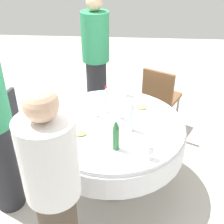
{
  "coord_description": "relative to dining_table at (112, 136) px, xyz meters",
  "views": [
    {
      "loc": [
        -0.15,
        2.22,
        2.24
      ],
      "look_at": [
        0.0,
        0.0,
        0.86
      ],
      "focal_mm": 46.19,
      "sensor_mm": 36.0,
      "label": 1
    }
  ],
  "objects": [
    {
      "name": "bottle_green_mid",
      "position": [
        -0.06,
        0.37,
        0.28
      ],
      "size": [
        0.06,
        0.06,
        0.29
      ],
      "color": "#2D6B38",
      "rests_on": "dining_table"
    },
    {
      "name": "wine_glass_south",
      "position": [
        -0.11,
        -0.55,
        0.26
      ],
      "size": [
        0.07,
        0.07,
        0.16
      ],
      "color": "white",
      "rests_on": "dining_table"
    },
    {
      "name": "plate_right",
      "position": [
        0.26,
        0.21,
        0.16
      ],
      "size": [
        0.24,
        0.24,
        0.04
      ],
      "color": "white",
      "rests_on": "dining_table"
    },
    {
      "name": "bottle_dark_green_north",
      "position": [
        0.54,
        0.08,
        0.28
      ],
      "size": [
        0.06,
        0.06,
        0.28
      ],
      "color": "#194728",
      "rests_on": "dining_table"
    },
    {
      "name": "ground_plane",
      "position": [
        0.0,
        0.0,
        -0.59
      ],
      "size": [
        10.0,
        10.0,
        0.0
      ],
      "primitive_type": "plane",
      "color": "#B7B2A8"
    },
    {
      "name": "bottle_clear_rear",
      "position": [
        -0.18,
        0.1,
        0.29
      ],
      "size": [
        0.06,
        0.06,
        0.31
      ],
      "color": "silver",
      "rests_on": "dining_table"
    },
    {
      "name": "wine_glass_right",
      "position": [
        0.16,
        -0.1,
        0.25
      ],
      "size": [
        0.06,
        0.06,
        0.14
      ],
      "color": "white",
      "rests_on": "dining_table"
    },
    {
      "name": "wine_glass_near",
      "position": [
        -0.33,
        0.47,
        0.24
      ],
      "size": [
        0.06,
        0.06,
        0.13
      ],
      "color": "white",
      "rests_on": "dining_table"
    },
    {
      "name": "chair_far",
      "position": [
        1.22,
        -0.23,
        -0.07
      ],
      "size": [
        0.47,
        0.47,
        0.87
      ],
      "rotation": [
        0.0,
        0.0,
        4.52
      ],
      "color": "#2D2D33",
      "rests_on": "ground_plane"
    },
    {
      "name": "wine_glass_far",
      "position": [
        -0.01,
        0.01,
        0.25
      ],
      "size": [
        0.07,
        0.07,
        0.15
      ],
      "color": "white",
      "rests_on": "dining_table"
    },
    {
      "name": "spoon_inner",
      "position": [
        -0.17,
        0.26,
        0.15
      ],
      "size": [
        0.1,
        0.16,
        0.0
      ],
      "primitive_type": "cube",
      "rotation": [
        0.0,
        0.0,
        1.04
      ],
      "color": "silver",
      "rests_on": "dining_table"
    },
    {
      "name": "dining_table",
      "position": [
        0.0,
        0.0,
        0.0
      ],
      "size": [
        1.38,
        1.38,
        0.74
      ],
      "color": "white",
      "rests_on": "ground_plane"
    },
    {
      "name": "person_rear",
      "position": [
        0.29,
        0.99,
        0.24
      ],
      "size": [
        0.34,
        0.34,
        1.6
      ],
      "rotation": [
        0.0,
        0.0,
        -0.29
      ],
      "color": "#4C3F33",
      "rests_on": "ground_plane"
    },
    {
      "name": "bottle_clear_inner",
      "position": [
        0.07,
        -0.2,
        0.28
      ],
      "size": [
        0.06,
        0.06,
        0.28
      ],
      "color": "silver",
      "rests_on": "dining_table"
    },
    {
      "name": "chair_south",
      "position": [
        -0.54,
        -1.01,
        -0.07
      ],
      "size": [
        0.54,
        0.54,
        0.87
      ],
      "rotation": [
        0.0,
        0.0,
        2.65
      ],
      "color": "brown",
      "rests_on": "ground_plane"
    },
    {
      "name": "person_inner",
      "position": [
        0.28,
        -1.18,
        0.29
      ],
      "size": [
        0.34,
        0.34,
        1.68
      ],
      "rotation": [
        0.0,
        0.0,
        3.38
      ],
      "color": "#26262B",
      "rests_on": "ground_plane"
    },
    {
      "name": "plate_outer",
      "position": [
        -0.27,
        -0.27,
        0.16
      ],
      "size": [
        0.24,
        0.24,
        0.04
      ],
      "color": "white",
      "rests_on": "dining_table"
    },
    {
      "name": "plate_west",
      "position": [
        0.38,
        -0.29,
        0.16
      ],
      "size": [
        0.22,
        0.22,
        0.02
      ],
      "color": "white",
      "rests_on": "dining_table"
    },
    {
      "name": "wine_glass_north",
      "position": [
        -0.07,
        -0.09,
        0.25
      ],
      "size": [
        0.06,
        0.06,
        0.14
      ],
      "color": "white",
      "rests_on": "dining_table"
    },
    {
      "name": "spoon_rear",
      "position": [
        -0.51,
        -0.14,
        0.15
      ],
      "size": [
        0.03,
        0.18,
        0.0
      ],
      "primitive_type": "cube",
      "rotation": [
        0.0,
        0.0,
        4.81
      ],
      "color": "silver",
      "rests_on": "dining_table"
    }
  ]
}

